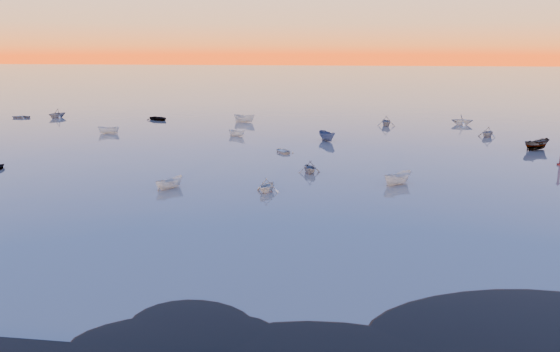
# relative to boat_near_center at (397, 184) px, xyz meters

# --- Properties ---
(ground) EXTENTS (600.00, 600.00, 0.00)m
(ground) POSITION_rel_boat_near_center_xyz_m (-14.34, 67.97, 0.00)
(ground) COLOR #685F56
(ground) RESTS_ON ground
(mud_lobes) EXTENTS (140.00, 6.00, 0.07)m
(mud_lobes) POSITION_rel_boat_near_center_xyz_m (-14.34, -33.03, 0.01)
(mud_lobes) COLOR black
(mud_lobes) RESTS_ON ground
(moored_fleet) EXTENTS (124.00, 58.00, 1.20)m
(moored_fleet) POSITION_rel_boat_near_center_xyz_m (-14.34, 20.97, 0.00)
(moored_fleet) COLOR silver
(moored_fleet) RESTS_ON ground
(boat_near_center) EXTENTS (3.70, 3.90, 1.31)m
(boat_near_center) POSITION_rel_boat_near_center_xyz_m (0.00, 0.00, 0.00)
(boat_near_center) COLOR silver
(boat_near_center) RESTS_ON ground
(boat_near_right) EXTENTS (3.58, 2.58, 1.14)m
(boat_near_right) POSITION_rel_boat_near_center_xyz_m (-9.79, 4.19, 0.00)
(boat_near_right) COLOR slate
(boat_near_right) RESTS_ON ground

